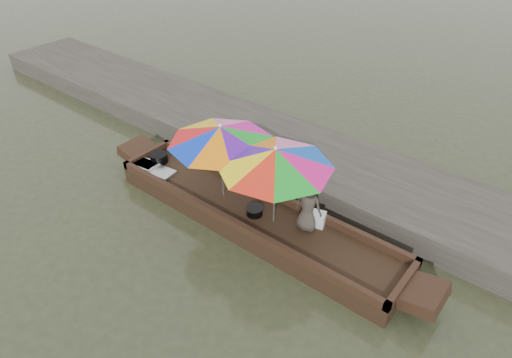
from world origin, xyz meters
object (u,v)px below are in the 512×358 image
Objects in this scene: charcoal_grill at (254,211)px; umbrella_bow at (222,162)px; cooking_pot at (159,158)px; supply_bag at (317,219)px; tray_scallop at (161,172)px; umbrella_stern at (275,186)px; boat_hull at (253,218)px; tray_crayfish at (145,165)px; vendor at (308,206)px.

umbrella_bow is at bearing 175.48° from charcoal_grill.
cooking_pot reaches higher than charcoal_grill.
cooking_pot is at bearing 177.96° from charcoal_grill.
cooking_pot is at bearing -174.32° from supply_bag.
umbrella_stern reaches higher than tray_scallop.
tray_scallop is (-2.21, -0.24, 0.21)m from boat_hull.
tray_crayfish is at bearing -171.78° from umbrella_bow.
cooking_pot is 0.69× the size of tray_scallop.
cooking_pot is 0.19× the size of umbrella_stern.
tray_scallop is 1.69m from umbrella_bow.
umbrella_stern is (0.48, 0.00, 0.95)m from boat_hull.
umbrella_stern is at bearing 0.00° from umbrella_bow.
charcoal_grill is 0.15× the size of umbrella_stern.
umbrella_bow is at bearing 8.22° from tray_crayfish.
cooking_pot reaches higher than boat_hull.
umbrella_stern is at bearing 5.13° from tray_scallop.
tray_scallop is 1.90× the size of supply_bag.
cooking_pot is 2.68m from charcoal_grill.
umbrella_stern is (1.20, 0.00, 0.00)m from umbrella_bow.
tray_scallop is 3.40m from supply_bag.
vendor is 0.50× the size of umbrella_stern.
cooking_pot is at bearing 179.41° from umbrella_stern.
umbrella_bow reaches higher than vendor.
tray_scallop is (0.45, 0.04, -0.01)m from tray_crayfish.
supply_bag is at bearing 10.89° from tray_scallop.
tray_crayfish is at bearing -174.88° from umbrella_stern.
tray_crayfish reaches higher than tray_scallop.
umbrella_bow reaches higher than tray_scallop.
cooking_pot is 0.47m from tray_scallop.
vendor reaches higher than boat_hull.
supply_bag is (3.79, 0.68, 0.09)m from tray_crayfish.
cooking_pot is 3.65m from vendor.
vendor is 0.52× the size of umbrella_bow.
cooking_pot is 3.73m from supply_bag.
umbrella_bow is (-1.84, -0.40, 0.65)m from supply_bag.
charcoal_grill is at bearing 4.51° from tray_crayfish.
charcoal_grill is (2.68, -0.10, -0.03)m from cooking_pot.
charcoal_grill is at bearing -170.55° from umbrella_stern.
charcoal_grill is 0.30× the size of vendor.
charcoal_grill is at bearing 4.40° from tray_scallop.
tray_scallop is 0.28× the size of umbrella_bow.
tray_crayfish is 0.46m from tray_scallop.
charcoal_grill is at bearing -2.04° from cooking_pot.
tray_scallop is 1.82× the size of charcoal_grill.
tray_scallop is at bearing -174.87° from umbrella_stern.
cooking_pot is 0.38× the size of vendor.
vendor is 1.79m from umbrella_bow.
tray_crayfish is 1.00× the size of tray_scallop.
umbrella_bow reaches higher than boat_hull.
boat_hull is 0.27m from charcoal_grill.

